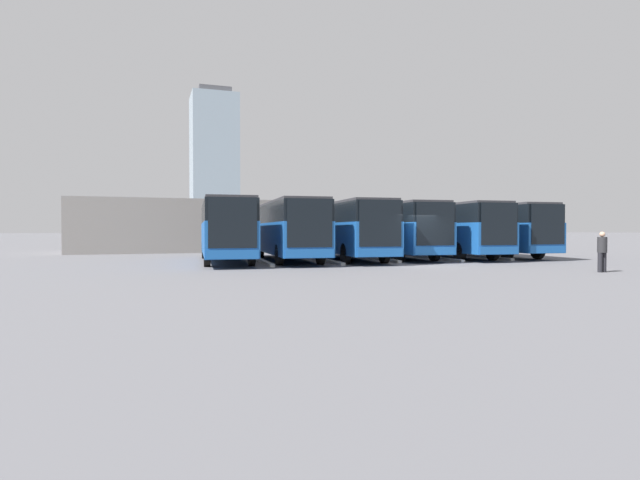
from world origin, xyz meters
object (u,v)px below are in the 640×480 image
object	(u,v)px
bus_2	(392,228)
bus_5	(225,228)
bus_1	(446,228)
bus_3	(345,228)
bus_4	(287,228)
bus_0	(489,229)
pedestrian	(602,250)

from	to	relation	value
bus_2	bus_5	size ratio (longest dim) A/B	1.00
bus_1	bus_5	bearing A→B (deg)	4.21
bus_1	bus_3	bearing A→B (deg)	6.29
bus_2	bus_3	distance (m)	3.54
bus_2	bus_4	bearing A→B (deg)	9.76
bus_4	bus_5	xyz separation A→B (m)	(3.47, -0.19, 0.00)
bus_2	bus_4	size ratio (longest dim) A/B	1.00
bus_3	bus_5	size ratio (longest dim) A/B	1.00
bus_0	bus_2	distance (m)	6.94
bus_1	bus_2	distance (m)	3.52
bus_4	bus_3	bearing A→B (deg)	-177.71
bus_2	bus_3	world-z (taller)	same
bus_2	bus_0	bearing A→B (deg)	-177.49
bus_0	bus_1	xyz separation A→B (m)	(3.47, 0.28, 0.00)
bus_5	pedestrian	size ratio (longest dim) A/B	6.99
bus_4	bus_5	size ratio (longest dim) A/B	1.00
bus_3	bus_0	bearing A→B (deg)	-172.58
bus_2	bus_5	world-z (taller)	same
bus_1	bus_3	size ratio (longest dim) A/B	1.00
pedestrian	bus_5	bearing A→B (deg)	139.62
bus_0	pedestrian	xyz separation A→B (m)	(3.67, 11.97, -0.94)
bus_4	bus_5	distance (m)	3.47
bus_4	pedestrian	xyz separation A→B (m)	(-10.19, 11.70, -0.94)
bus_3	pedestrian	xyz separation A→B (m)	(-6.73, 11.54, -0.94)
bus_5	pedestrian	distance (m)	18.14
bus_3	pedestrian	bearing A→B (deg)	125.31
bus_0	pedestrian	bearing A→B (deg)	78.01
bus_1	bus_2	xyz separation A→B (m)	(3.47, -0.59, 0.00)
bus_0	bus_2	bearing A→B (deg)	2.51
bus_4	pedestrian	bearing A→B (deg)	136.12
bus_0	bus_1	bearing A→B (deg)	9.68
bus_2	bus_4	world-z (taller)	same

